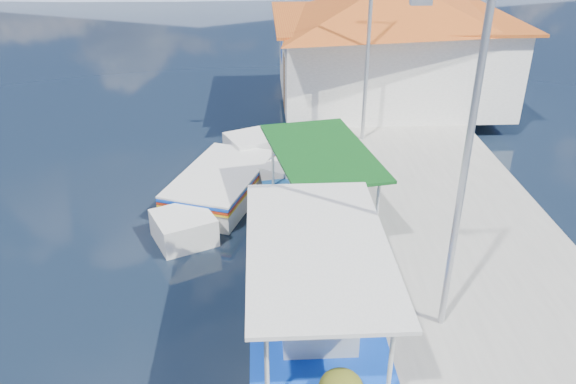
{
  "coord_description": "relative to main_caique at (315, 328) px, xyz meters",
  "views": [
    {
      "loc": [
        1.33,
        -6.28,
        7.66
      ],
      "look_at": [
        1.93,
        5.85,
        1.3
      ],
      "focal_mm": 36.08,
      "sensor_mm": 36.0,
      "label": 1
    }
  ],
  "objects": [
    {
      "name": "quay",
      "position": [
        3.67,
        4.07,
        -0.26
      ],
      "size": [
        5.0,
        44.0,
        0.5
      ],
      "primitive_type": "cube",
      "color": "#9B9991",
      "rests_on": "ground"
    },
    {
      "name": "bollards",
      "position": [
        1.57,
        3.32,
        0.14
      ],
      "size": [
        0.2,
        17.2,
        0.3
      ],
      "color": "#A5A8AD",
      "rests_on": "quay"
    },
    {
      "name": "main_caique",
      "position": [
        0.0,
        0.0,
        0.0
      ],
      "size": [
        2.44,
        8.11,
        2.67
      ],
      "rotation": [
        0.0,
        0.0,
        -0.0
      ],
      "color": "silver",
      "rests_on": "ground"
    },
    {
      "name": "caique_green_canopy",
      "position": [
        0.48,
        4.0,
        -0.12
      ],
      "size": [
        2.91,
        6.9,
        2.63
      ],
      "rotation": [
        0.0,
        0.0,
        -0.18
      ],
      "color": "silver",
      "rests_on": "ground"
    },
    {
      "name": "caique_blue_hull",
      "position": [
        -2.07,
        6.25,
        -0.19
      ],
      "size": [
        3.43,
        6.26,
        1.19
      ],
      "rotation": [
        0.0,
        0.0,
        0.35
      ],
      "color": "silver",
      "rests_on": "ground"
    },
    {
      "name": "harbor_building",
      "position": [
        3.96,
        13.07,
        2.26
      ],
      "size": [
        10.49,
        10.49,
        4.4
      ],
      "color": "white",
      "rests_on": "quay"
    },
    {
      "name": "lamp_post_near",
      "position": [
        2.28,
        0.07,
        3.34
      ],
      "size": [
        1.21,
        0.14,
        6.0
      ],
      "color": "#A5A8AD",
      "rests_on": "quay"
    },
    {
      "name": "lamp_post_far",
      "position": [
        2.28,
        9.07,
        3.34
      ],
      "size": [
        1.21,
        0.14,
        6.0
      ],
      "color": "#A5A8AD",
      "rests_on": "quay"
    }
  ]
}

